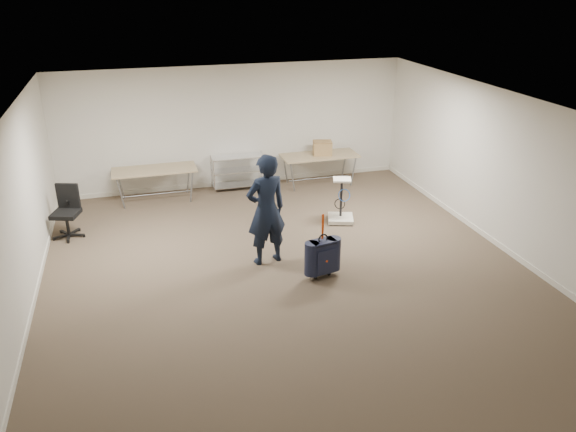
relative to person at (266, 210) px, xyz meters
name	(u,v)px	position (x,y,z in m)	size (l,w,h in m)	color
ground	(288,272)	(0.25, -0.48, -0.98)	(9.00, 9.00, 0.00)	#493A2C
room_shell	(268,236)	(0.25, 0.90, -0.93)	(8.00, 9.00, 9.00)	silver
folding_table_left	(154,171)	(-1.65, 3.47, -0.30)	(1.80, 0.75, 0.73)	tan
folding_table_right	(320,157)	(2.15, 3.47, -0.30)	(1.80, 0.75, 0.73)	tan
wire_shelf	(238,170)	(0.25, 3.72, -0.54)	(1.22, 0.47, 0.80)	silver
person	(266,210)	(0.00, 0.00, 0.00)	(0.71, 0.47, 1.95)	black
suitcase	(323,257)	(0.74, -0.79, -0.59)	(0.45, 0.31, 1.13)	#161C33
office_chair	(68,221)	(-3.39, 2.05, -0.67)	(0.61, 0.61, 1.00)	black
equipment_cart	(341,210)	(1.86, 1.27, -0.74)	(0.63, 0.63, 0.92)	beige
cardboard_box	(322,148)	(2.22, 3.48, -0.09)	(0.43, 0.32, 0.32)	brown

